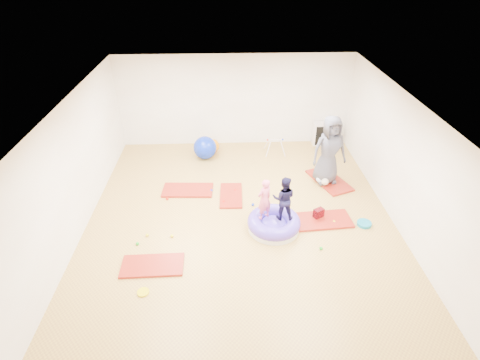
{
  "coord_description": "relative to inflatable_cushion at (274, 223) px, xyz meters",
  "views": [
    {
      "loc": [
        -0.3,
        -6.83,
        5.39
      ],
      "look_at": [
        0.0,
        0.3,
        0.9
      ],
      "focal_mm": 28.0,
      "sensor_mm": 36.0,
      "label": 1
    }
  ],
  "objects": [
    {
      "name": "gym_mat_center_back",
      "position": [
        -0.92,
        1.32,
        -0.12
      ],
      "size": [
        0.58,
        1.11,
        0.05
      ],
      "primitive_type": "cube",
      "rotation": [
        0.0,
        0.0,
        1.54
      ],
      "color": "#9C1A11",
      "rests_on": "ground"
    },
    {
      "name": "room",
      "position": [
        -0.73,
        0.35,
        1.26
      ],
      "size": [
        7.01,
        8.01,
        2.81
      ],
      "color": "#A27539",
      "rests_on": "ground"
    },
    {
      "name": "cube_shelf",
      "position": [
        2.08,
        4.14,
        0.21
      ],
      "size": [
        0.72,
        0.35,
        0.72
      ],
      "color": "silver",
      "rests_on": "ground"
    },
    {
      "name": "yellow_toy",
      "position": [
        -2.6,
        -1.72,
        -0.13
      ],
      "size": [
        0.22,
        0.22,
        0.03
      ],
      "primitive_type": "cylinder",
      "color": "yellow",
      "rests_on": "ground"
    },
    {
      "name": "backpack",
      "position": [
        1.08,
        0.32,
        -0.01
      ],
      "size": [
        0.27,
        0.23,
        0.26
      ],
      "primitive_type": "cube",
      "rotation": [
        0.0,
        0.0,
        0.5
      ],
      "color": "maroon",
      "rests_on": "ground"
    },
    {
      "name": "inflatable_cushion",
      "position": [
        0.0,
        0.0,
        0.0
      ],
      "size": [
        1.18,
        1.18,
        0.37
      ],
      "rotation": [
        0.0,
        0.0,
        -0.17
      ],
      "color": "silver",
      "rests_on": "ground"
    },
    {
      "name": "infant",
      "position": [
        1.52,
        1.73,
        0.03
      ],
      "size": [
        0.39,
        0.4,
        0.23
      ],
      "color": "#C8DCFB",
      "rests_on": "gym_mat_rear_right"
    },
    {
      "name": "gym_mat_front_left",
      "position": [
        -2.53,
        -1.06,
        -0.12
      ],
      "size": [
        1.23,
        0.63,
        0.05
      ],
      "primitive_type": "cube",
      "rotation": [
        0.0,
        0.0,
        0.02
      ],
      "color": "#9C1A11",
      "rests_on": "ground"
    },
    {
      "name": "child_navy",
      "position": [
        0.18,
        0.02,
        0.71
      ],
      "size": [
        0.56,
        0.47,
        1.03
      ],
      "primitive_type": "imported",
      "rotation": [
        0.0,
        0.0,
        2.97
      ],
      "color": "black",
      "rests_on": "inflatable_cushion"
    },
    {
      "name": "exercise_ball_orange",
      "position": [
        -1.43,
        3.74,
        0.06
      ],
      "size": [
        0.42,
        0.42,
        0.42
      ],
      "primitive_type": "sphere",
      "color": "#D77500",
      "rests_on": "ground"
    },
    {
      "name": "gym_mat_right",
      "position": [
        1.15,
        0.21,
        -0.12
      ],
      "size": [
        1.38,
        0.76,
        0.06
      ],
      "primitive_type": "cube",
      "rotation": [
        0.0,
        0.0,
        0.08
      ],
      "color": "#9C1A11",
      "rests_on": "ground"
    },
    {
      "name": "gym_mat_mid_left",
      "position": [
        -2.04,
        1.6,
        -0.12
      ],
      "size": [
        1.31,
        0.7,
        0.05
      ],
      "primitive_type": "cube",
      "rotation": [
        0.0,
        0.0,
        -0.05
      ],
      "color": "#9C1A11",
      "rests_on": "ground"
    },
    {
      "name": "gym_mat_rear_right",
      "position": [
        1.73,
        1.91,
        -0.12
      ],
      "size": [
        1.1,
        1.49,
        0.06
      ],
      "primitive_type": "cube",
      "rotation": [
        0.0,
        0.0,
        1.93
      ],
      "color": "#9C1A11",
      "rests_on": "ground"
    },
    {
      "name": "ball_pit_balls",
      "position": [
        -1.19,
        0.49,
        -0.11
      ],
      "size": [
        4.42,
        2.33,
        0.07
      ],
      "color": "red",
      "rests_on": "ground"
    },
    {
      "name": "exercise_ball_blue",
      "position": [
        -1.64,
        3.37,
        0.19
      ],
      "size": [
        0.68,
        0.68,
        0.68
      ],
      "primitive_type": "sphere",
      "color": "#0C26AE",
      "rests_on": "ground"
    },
    {
      "name": "adult_caregiver",
      "position": [
        1.6,
        1.87,
        0.83
      ],
      "size": [
        0.97,
        0.71,
        1.83
      ],
      "primitive_type": "imported",
      "rotation": [
        0.0,
        0.0,
        0.15
      ],
      "color": "#41414B",
      "rests_on": "gym_mat_rear_right"
    },
    {
      "name": "infant_play_gym",
      "position": [
        0.45,
        3.58,
        0.17
      ],
      "size": [
        0.61,
        0.58,
        0.47
      ],
      "rotation": [
        0.0,
        0.0,
        -0.29
      ],
      "color": "silver",
      "rests_on": "ground"
    },
    {
      "name": "child_pink",
      "position": [
        -0.23,
        0.04,
        0.69
      ],
      "size": [
        0.43,
        0.39,
        0.98
      ],
      "primitive_type": "imported",
      "rotation": [
        0.0,
        0.0,
        3.73
      ],
      "color": "#EB5F84",
      "rests_on": "inflatable_cushion"
    },
    {
      "name": "balance_disc",
      "position": [
        2.07,
        0.04,
        -0.11
      ],
      "size": [
        0.32,
        0.32,
        0.07
      ],
      "primitive_type": "cylinder",
      "color": "#0E7493",
      "rests_on": "ground"
    }
  ]
}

